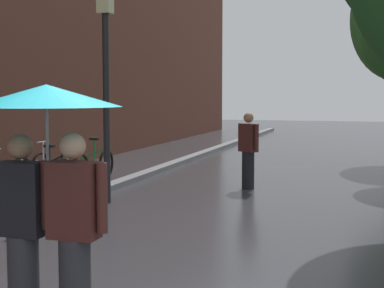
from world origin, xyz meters
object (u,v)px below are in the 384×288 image
at_px(street_lamp_post, 106,81).
at_px(parked_bicycle_4, 42,172).
at_px(parked_bicycle_3, 13,180).
at_px(parked_bicycle_6, 87,162).
at_px(couple_under_umbrella, 47,163).
at_px(pedestrian_walking_midground, 248,150).
at_px(parked_bicycle_5, 60,167).

bearing_deg(street_lamp_post, parked_bicycle_4, 155.30).
xyz_separation_m(parked_bicycle_3, parked_bicycle_6, (-0.00, 3.02, 0.00)).
relative_size(couple_under_umbrella, pedestrian_walking_midground, 1.29).
distance_m(parked_bicycle_5, parked_bicycle_6, 1.11).
xyz_separation_m(parked_bicycle_6, couple_under_umbrella, (3.93, -8.34, 1.05)).
height_order(parked_bicycle_4, street_lamp_post, street_lamp_post).
height_order(parked_bicycle_6, couple_under_umbrella, couple_under_umbrella).
bearing_deg(pedestrian_walking_midground, parked_bicycle_6, 172.66).
bearing_deg(couple_under_umbrella, street_lamp_post, 110.57).
bearing_deg(pedestrian_walking_midground, parked_bicycle_5, -171.83).
height_order(street_lamp_post, pedestrian_walking_midground, street_lamp_post).
height_order(couple_under_umbrella, pedestrian_walking_midground, couple_under_umbrella).
xyz_separation_m(parked_bicycle_3, couple_under_umbrella, (3.93, -5.32, 1.05)).
bearing_deg(pedestrian_walking_midground, parked_bicycle_3, -147.99).
xyz_separation_m(couple_under_umbrella, street_lamp_post, (-2.07, 5.50, 0.79)).
relative_size(parked_bicycle_3, couple_under_umbrella, 0.53).
bearing_deg(parked_bicycle_6, pedestrian_walking_midground, -7.34).
relative_size(parked_bicycle_4, pedestrian_walking_midground, 0.70).
bearing_deg(parked_bicycle_5, pedestrian_walking_midground, 8.17).
distance_m(parked_bicycle_3, parked_bicycle_4, 1.05).
bearing_deg(parked_bicycle_4, parked_bicycle_3, -88.24).
bearing_deg(parked_bicycle_5, couple_under_umbrella, -60.98).
bearing_deg(parked_bicycle_5, street_lamp_post, -41.64).
xyz_separation_m(parked_bicycle_5, pedestrian_walking_midground, (4.09, 0.59, 0.44)).
bearing_deg(parked_bicycle_5, parked_bicycle_6, 85.68).
xyz_separation_m(parked_bicycle_4, couple_under_umbrella, (3.96, -6.38, 1.05)).
distance_m(parked_bicycle_4, street_lamp_post, 2.78).
xyz_separation_m(parked_bicycle_4, parked_bicycle_6, (0.03, 1.97, 0.00)).
distance_m(parked_bicycle_3, parked_bicycle_5, 1.92).
relative_size(parked_bicycle_5, pedestrian_walking_midground, 0.69).
bearing_deg(couple_under_umbrella, pedestrian_walking_midground, 89.42).
relative_size(couple_under_umbrella, street_lamp_post, 0.55).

